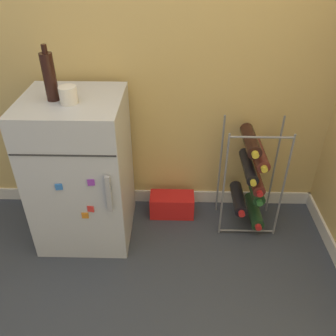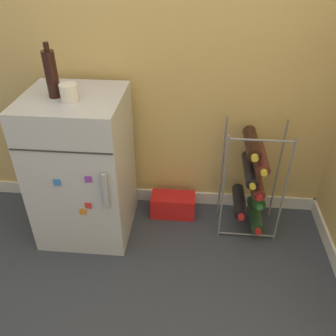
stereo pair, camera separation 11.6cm
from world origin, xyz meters
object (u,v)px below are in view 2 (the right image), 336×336
Objects in this scene: mini_fridge at (83,168)px; fridge_top_bottle at (51,74)px; fridge_top_cup at (69,92)px; wine_rack at (253,181)px; soda_box at (173,205)px.

fridge_top_bottle is (-0.08, -0.02, 0.57)m from mini_fridge.
mini_fridge is 10.17× the size of fridge_top_cup.
fridge_top_bottle is at bearing -174.61° from wine_rack.
soda_box is (0.52, 0.16, -0.37)m from mini_fridge.
fridge_top_cup reaches higher than wine_rack.
wine_rack is at bearing 8.18° from fridge_top_cup.
soda_box is 1.12m from fridge_top_bottle.
fridge_top_bottle is (-0.60, -0.17, 0.93)m from soda_box.
fridge_top_cup is (-0.51, -0.21, 0.86)m from soda_box.
fridge_top_bottle reaches higher than mini_fridge.
mini_fridge reaches higher than wine_rack.
mini_fridge is at bearing 11.54° from fridge_top_bottle.
wine_rack reaches higher than soda_box.
mini_fridge is at bearing -163.29° from soda_box.
fridge_top_bottle is at bearing -168.46° from mini_fridge.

